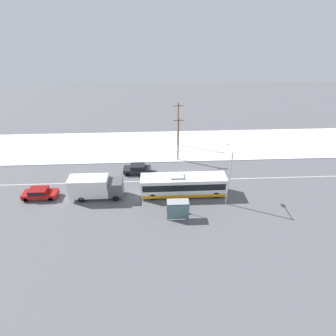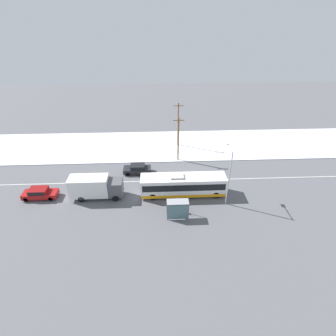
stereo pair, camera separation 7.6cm
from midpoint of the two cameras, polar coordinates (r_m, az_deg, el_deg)
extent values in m
plane|color=#56565B|center=(40.11, 4.24, -2.65)|extent=(120.00, 120.00, 0.00)
cube|color=silver|center=(50.31, 2.76, 5.03)|extent=(80.00, 12.68, 0.12)
cube|color=silver|center=(40.10, 4.24, -2.64)|extent=(60.00, 0.12, 0.00)
cube|color=white|center=(36.31, 3.38, -3.65)|extent=(11.68, 2.55, 2.62)
cube|color=black|center=(36.13, 3.39, -3.24)|extent=(11.21, 2.57, 1.00)
cube|color=orange|center=(36.94, 3.33, -5.01)|extent=(11.56, 2.57, 0.47)
cube|color=#B2B2B2|center=(35.43, 2.04, -1.79)|extent=(1.80, 1.40, 0.24)
cylinder|color=black|center=(36.74, 10.44, -5.81)|extent=(1.00, 0.28, 1.00)
cylinder|color=black|center=(38.52, 9.76, -3.77)|extent=(1.00, 0.28, 1.00)
cylinder|color=black|center=(35.88, -3.29, -6.29)|extent=(1.00, 0.28, 1.00)
cylinder|color=black|center=(37.70, -3.28, -4.17)|extent=(1.00, 0.28, 1.00)
cube|color=silver|center=(37.06, -16.73, -3.80)|extent=(5.20, 2.30, 2.72)
cube|color=#4C4C51|center=(36.51, -11.24, -4.13)|extent=(1.90, 2.19, 2.12)
cube|color=black|center=(36.13, -9.85, -3.56)|extent=(0.06, 1.96, 0.93)
cylinder|color=black|center=(36.35, -11.26, -6.48)|extent=(0.90, 0.26, 0.90)
cylinder|color=black|center=(37.96, -10.89, -4.59)|extent=(0.90, 0.26, 0.90)
cylinder|color=black|center=(37.35, -18.27, -6.47)|extent=(0.90, 0.26, 0.90)
cylinder|color=black|center=(38.92, -17.60, -4.64)|extent=(0.90, 0.26, 0.90)
cube|color=black|center=(41.70, -6.66, -0.36)|extent=(4.27, 1.80, 0.73)
cube|color=black|center=(41.37, -6.57, 0.38)|extent=(2.22, 1.66, 0.53)
cube|color=black|center=(41.36, -6.57, 0.39)|extent=(2.04, 1.69, 0.42)
cylinder|color=black|center=(41.31, -8.68, -1.30)|extent=(0.64, 0.22, 0.64)
cylinder|color=black|center=(42.64, -8.51, -0.16)|extent=(0.64, 0.22, 0.64)
cylinder|color=black|center=(41.08, -4.56, -1.21)|extent=(0.64, 0.22, 0.64)
cylinder|color=black|center=(42.42, -4.51, -0.06)|extent=(0.64, 0.22, 0.64)
cube|color=maroon|center=(40.18, -25.98, -5.16)|extent=(4.60, 1.80, 0.71)
cube|color=maroon|center=(39.88, -26.34, -4.41)|extent=(2.39, 1.66, 0.58)
cube|color=black|center=(39.87, -26.35, -4.39)|extent=(2.20, 1.69, 0.46)
cylinder|color=black|center=(39.12, -24.12, -6.17)|extent=(0.64, 0.22, 0.64)
cylinder|color=black|center=(40.30, -23.43, -4.81)|extent=(0.64, 0.22, 0.64)
cylinder|color=black|center=(40.47, -28.48, -6.08)|extent=(0.64, 0.22, 0.64)
cylinder|color=black|center=(41.60, -27.68, -4.77)|extent=(0.64, 0.22, 0.64)
cylinder|color=#23232D|center=(34.10, 1.88, -8.81)|extent=(0.12, 0.12, 0.81)
cylinder|color=#23232D|center=(34.12, 2.30, -8.80)|extent=(0.12, 0.12, 0.81)
cube|color=black|center=(33.64, 2.11, -7.85)|extent=(0.42, 0.23, 0.67)
sphere|color=tan|center=(33.34, 2.13, -7.22)|extent=(0.28, 0.28, 0.28)
cylinder|color=black|center=(33.64, 1.66, -7.91)|extent=(0.11, 0.11, 0.63)
cylinder|color=black|center=(33.68, 2.56, -7.88)|extent=(0.11, 0.11, 0.63)
cube|color=gray|center=(32.05, 2.21, -7.33)|extent=(2.68, 1.20, 0.06)
cube|color=slate|center=(32.36, 2.25, -9.59)|extent=(2.57, 0.04, 2.16)
cylinder|color=#474C51|center=(33.17, -0.18, -8.41)|extent=(0.08, 0.08, 2.34)
cylinder|color=#474C51|center=(33.36, 4.34, -8.26)|extent=(0.08, 0.08, 2.34)
cylinder|color=#474C51|center=(32.32, -0.09, -9.69)|extent=(0.08, 0.08, 2.34)
cylinder|color=#474C51|center=(32.51, 4.56, -9.52)|extent=(0.08, 0.08, 2.34)
cylinder|color=#9EA3A8|center=(34.00, 13.19, -2.43)|extent=(0.14, 0.14, 7.90)
cylinder|color=#9EA3A8|center=(33.23, 13.41, 4.32)|extent=(0.10, 2.70, 0.10)
cube|color=silver|center=(34.42, 12.85, 5.25)|extent=(0.36, 0.60, 0.16)
cylinder|color=brown|center=(43.52, 2.30, 6.20)|extent=(0.24, 0.24, 7.75)
cube|color=brown|center=(42.19, 2.40, 10.35)|extent=(1.80, 0.12, 0.12)
cylinder|color=brown|center=(48.61, 2.25, 9.33)|extent=(0.24, 0.24, 8.25)
cube|color=brown|center=(47.37, 2.34, 13.39)|extent=(1.80, 0.12, 0.12)
camera|label=1|loc=(0.04, -89.95, 0.03)|focal=28.00mm
camera|label=2|loc=(0.04, 90.05, -0.03)|focal=28.00mm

